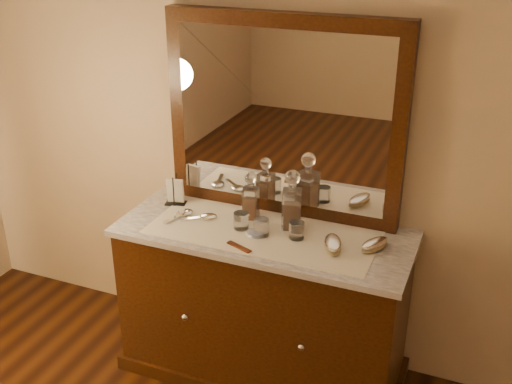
{
  "coord_description": "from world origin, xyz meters",
  "views": [
    {
      "loc": [
        0.97,
        -0.5,
        2.26
      ],
      "look_at": [
        0.0,
        1.85,
        1.1
      ],
      "focal_mm": 43.18,
      "sensor_mm": 36.0,
      "label": 1
    }
  ],
  "objects_px": {
    "comb": "(239,247)",
    "decanter_right": "(292,206)",
    "dresser_cabinet": "(263,306)",
    "napkin_rack": "(175,192)",
    "brush_near": "(333,245)",
    "hand_mirror_outer": "(182,214)",
    "mirror_frame": "(283,118)",
    "brush_far": "(374,245)",
    "hand_mirror_inner": "(205,217)",
    "pin_dish": "(255,233)",
    "decanter_left": "(251,200)"
  },
  "relations": [
    {
      "from": "comb",
      "to": "decanter_right",
      "type": "height_order",
      "value": "decanter_right"
    },
    {
      "from": "dresser_cabinet",
      "to": "napkin_rack",
      "type": "distance_m",
      "value": 0.75
    },
    {
      "from": "brush_near",
      "to": "hand_mirror_outer",
      "type": "bearing_deg",
      "value": 176.78
    },
    {
      "from": "mirror_frame",
      "to": "comb",
      "type": "distance_m",
      "value": 0.67
    },
    {
      "from": "brush_far",
      "to": "napkin_rack",
      "type": "bearing_deg",
      "value": 175.55
    },
    {
      "from": "decanter_right",
      "to": "dresser_cabinet",
      "type": "bearing_deg",
      "value": -143.91
    },
    {
      "from": "comb",
      "to": "hand_mirror_inner",
      "type": "xyz_separation_m",
      "value": [
        -0.28,
        0.21,
        0.0
      ]
    },
    {
      "from": "pin_dish",
      "to": "hand_mirror_inner",
      "type": "distance_m",
      "value": 0.31
    },
    {
      "from": "dresser_cabinet",
      "to": "mirror_frame",
      "type": "relative_size",
      "value": 1.17
    },
    {
      "from": "mirror_frame",
      "to": "decanter_left",
      "type": "xyz_separation_m",
      "value": [
        -0.11,
        -0.14,
        -0.4
      ]
    },
    {
      "from": "pin_dish",
      "to": "decanter_left",
      "type": "relative_size",
      "value": 0.33
    },
    {
      "from": "dresser_cabinet",
      "to": "decanter_left",
      "type": "relative_size",
      "value": 5.64
    },
    {
      "from": "napkin_rack",
      "to": "brush_far",
      "type": "distance_m",
      "value": 1.08
    },
    {
      "from": "mirror_frame",
      "to": "comb",
      "type": "xyz_separation_m",
      "value": [
        -0.04,
        -0.45,
        -0.49
      ]
    },
    {
      "from": "hand_mirror_outer",
      "to": "brush_far",
      "type": "bearing_deg",
      "value": 1.66
    },
    {
      "from": "mirror_frame",
      "to": "comb",
      "type": "relative_size",
      "value": 8.7
    },
    {
      "from": "decanter_left",
      "to": "decanter_right",
      "type": "distance_m",
      "value": 0.23
    },
    {
      "from": "brush_near",
      "to": "hand_mirror_outer",
      "type": "relative_size",
      "value": 0.96
    },
    {
      "from": "pin_dish",
      "to": "comb",
      "type": "distance_m",
      "value": 0.14
    },
    {
      "from": "brush_far",
      "to": "hand_mirror_outer",
      "type": "distance_m",
      "value": 0.98
    },
    {
      "from": "hand_mirror_outer",
      "to": "decanter_left",
      "type": "bearing_deg",
      "value": 18.23
    },
    {
      "from": "pin_dish",
      "to": "napkin_rack",
      "type": "xyz_separation_m",
      "value": [
        -0.52,
        0.17,
        0.05
      ]
    },
    {
      "from": "decanter_right",
      "to": "brush_far",
      "type": "distance_m",
      "value": 0.44
    },
    {
      "from": "brush_far",
      "to": "hand_mirror_outer",
      "type": "xyz_separation_m",
      "value": [
        -0.98,
        -0.03,
        -0.01
      ]
    },
    {
      "from": "pin_dish",
      "to": "mirror_frame",
      "type": "bearing_deg",
      "value": 85.96
    },
    {
      "from": "pin_dish",
      "to": "brush_near",
      "type": "distance_m",
      "value": 0.38
    },
    {
      "from": "comb",
      "to": "brush_far",
      "type": "bearing_deg",
      "value": 42.42
    },
    {
      "from": "dresser_cabinet",
      "to": "hand_mirror_inner",
      "type": "relative_size",
      "value": 8.06
    },
    {
      "from": "dresser_cabinet",
      "to": "mirror_frame",
      "type": "distance_m",
      "value": 0.97
    },
    {
      "from": "comb",
      "to": "hand_mirror_outer",
      "type": "relative_size",
      "value": 0.7
    },
    {
      "from": "comb",
      "to": "brush_near",
      "type": "xyz_separation_m",
      "value": [
        0.4,
        0.15,
        0.02
      ]
    },
    {
      "from": "mirror_frame",
      "to": "brush_far",
      "type": "distance_m",
      "value": 0.75
    },
    {
      "from": "decanter_left",
      "to": "brush_near",
      "type": "bearing_deg",
      "value": -18.17
    },
    {
      "from": "pin_dish",
      "to": "hand_mirror_outer",
      "type": "bearing_deg",
      "value": 172.79
    },
    {
      "from": "napkin_rack",
      "to": "brush_near",
      "type": "xyz_separation_m",
      "value": [
        0.9,
        -0.16,
        -0.04
      ]
    },
    {
      "from": "napkin_rack",
      "to": "hand_mirror_outer",
      "type": "xyz_separation_m",
      "value": [
        0.1,
        -0.11,
        -0.05
      ]
    },
    {
      "from": "dresser_cabinet",
      "to": "mirror_frame",
      "type": "bearing_deg",
      "value": 90.0
    },
    {
      "from": "napkin_rack",
      "to": "mirror_frame",
      "type": "bearing_deg",
      "value": 14.31
    },
    {
      "from": "decanter_left",
      "to": "brush_far",
      "type": "height_order",
      "value": "decanter_left"
    },
    {
      "from": "mirror_frame",
      "to": "hand_mirror_outer",
      "type": "relative_size",
      "value": 6.12
    },
    {
      "from": "decanter_right",
      "to": "hand_mirror_inner",
      "type": "relative_size",
      "value": 1.74
    },
    {
      "from": "pin_dish",
      "to": "comb",
      "type": "bearing_deg",
      "value": -98.54
    },
    {
      "from": "napkin_rack",
      "to": "brush_far",
      "type": "bearing_deg",
      "value": -4.45
    },
    {
      "from": "pin_dish",
      "to": "napkin_rack",
      "type": "height_order",
      "value": "napkin_rack"
    },
    {
      "from": "dresser_cabinet",
      "to": "decanter_left",
      "type": "bearing_deg",
      "value": 137.34
    },
    {
      "from": "dresser_cabinet",
      "to": "brush_far",
      "type": "xyz_separation_m",
      "value": [
        0.54,
        0.02,
        0.47
      ]
    },
    {
      "from": "napkin_rack",
      "to": "decanter_left",
      "type": "bearing_deg",
      "value": -0.41
    },
    {
      "from": "napkin_rack",
      "to": "comb",
      "type": "bearing_deg",
      "value": -31.57
    },
    {
      "from": "decanter_right",
      "to": "hand_mirror_outer",
      "type": "bearing_deg",
      "value": -171.01
    },
    {
      "from": "dresser_cabinet",
      "to": "brush_far",
      "type": "bearing_deg",
      "value": 2.38
    }
  ]
}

